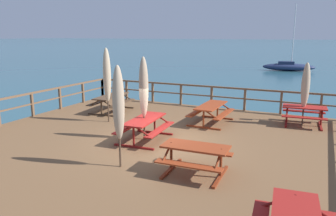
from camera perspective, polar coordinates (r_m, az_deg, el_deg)
The scene contains 14 objects.
ground_plane at distance 11.46m, azimuth -1.98°, elevation -9.25°, with size 600.00×600.00×0.00m, color #2D5B6B.
wooden_deck at distance 11.33m, azimuth -2.00°, elevation -7.60°, with size 13.45×12.27×0.70m, color brown.
railing_waterside_far at distance 16.44m, azimuth 7.55°, elevation 2.60°, with size 13.25×0.10×1.09m.
railing_side_left at distance 15.12m, azimuth -24.81°, elevation 0.67°, with size 0.10×12.07×1.09m.
picnic_table_back_right at distance 11.31m, azimuth -4.03°, elevation -2.82°, with size 1.55×2.17×0.78m.
picnic_table_back_left at distance 13.57m, azimuth 7.44°, elevation -0.28°, with size 1.43×2.14×0.78m.
picnic_table_front_right at distance 14.22m, azimuth 22.45°, elevation -0.61°, with size 1.74×1.52×0.78m.
picnic_table_mid_centre at distance 8.63m, azimuth 4.75°, elevation -7.84°, with size 1.77×1.47×0.78m.
picnic_table_front_left at distance 15.75m, azimuth -9.74°, elevation 1.44°, with size 1.58×2.27×0.78m.
patio_umbrella_tall_front at distance 11.14m, azimuth -4.22°, elevation 3.52°, with size 0.32×0.32×2.85m.
patio_umbrella_tall_mid_left at distance 13.65m, azimuth -10.49°, elevation 5.56°, with size 0.32×0.32×3.05m.
patio_umbrella_tall_back_right at distance 14.01m, azimuth 22.65°, elevation 3.56°, with size 0.32×0.32×2.52m.
patio_umbrella_tall_mid_right at distance 8.81m, azimuth -8.54°, elevation 0.78°, with size 0.32×0.32×2.80m.
sailboat_distant at distance 42.33m, azimuth 20.06°, elevation 6.74°, with size 6.18×2.57×7.72m.
Camera 1 is at (4.88, -9.45, 4.26)m, focal length 35.31 mm.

